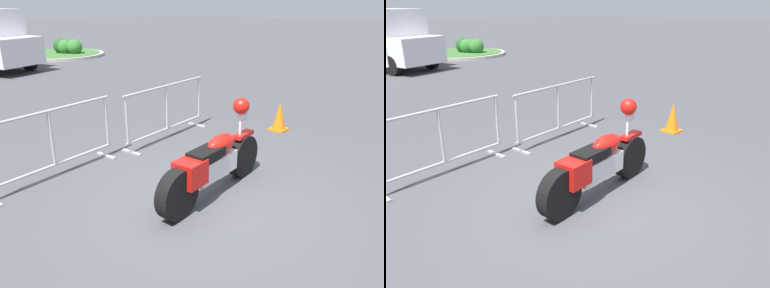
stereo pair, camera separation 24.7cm
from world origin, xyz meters
The scene contains 6 objects.
ground_plane centered at (0.00, 0.00, 0.00)m, with size 120.00×120.00×0.00m, color #424247.
motorcycle centered at (0.31, 0.08, 0.48)m, with size 2.22×0.41×1.25m.
crowd_barrier_near centered at (-0.89, 2.23, 0.55)m, with size 2.23×0.65×1.07m.
crowd_barrier_far centered at (1.50, 2.23, 0.55)m, with size 2.23×0.65×1.07m.
planter_island centered at (6.44, 14.96, 0.19)m, with size 4.35×4.35×0.85m.
traffic_cone centered at (3.45, 0.86, 0.29)m, with size 0.34×0.34×0.59m.
Camera 2 is at (-3.18, -3.04, 2.52)m, focal length 35.00 mm.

